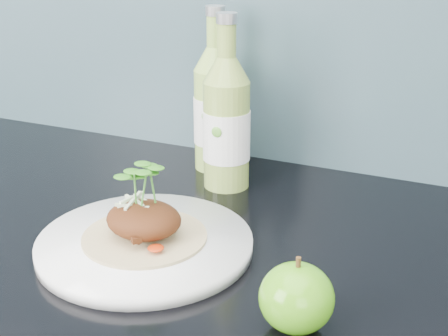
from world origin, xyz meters
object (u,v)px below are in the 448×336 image
at_px(cider_bottle_left, 216,109).
at_px(dinner_plate, 145,244).
at_px(cider_bottle_right, 227,124).
at_px(green_apple, 297,298).

bearing_deg(cider_bottle_left, dinner_plate, -84.90).
relative_size(dinner_plate, cider_bottle_left, 1.08).
height_order(cider_bottle_left, cider_bottle_right, same).
bearing_deg(dinner_plate, cider_bottle_left, 97.23).
distance_m(green_apple, cider_bottle_left, 0.45).
distance_m(dinner_plate, green_apple, 0.23).
bearing_deg(green_apple, dinner_plate, 160.59).
bearing_deg(cider_bottle_left, cider_bottle_right, -55.63).
height_order(dinner_plate, green_apple, green_apple).
xyz_separation_m(dinner_plate, cider_bottle_left, (-0.04, 0.29, 0.09)).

